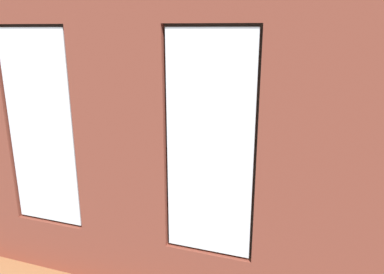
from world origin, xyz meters
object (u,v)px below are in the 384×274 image
(cup_ceramic, at_px, (198,156))
(potted_plant_foreground_right, at_px, (129,118))
(potted_plant_beside_window_right, at_px, (20,191))
(couch_by_window, at_px, (111,222))
(couch_left, at_px, (356,206))
(tv_flatscreen, at_px, (48,136))
(potted_plant_mid_room_small, at_px, (253,158))
(coffee_table, at_px, (198,162))
(papasan_chair, at_px, (198,136))
(remote_gray, at_px, (177,158))
(potted_plant_by_left_couch, at_px, (328,164))
(media_console, at_px, (51,168))
(potted_plant_corner_near_left, at_px, (357,131))
(potted_plant_near_tv, at_px, (34,173))
(table_plant_small, at_px, (219,151))
(candle_jar, at_px, (201,159))
(potted_plant_between_couches, at_px, (212,226))

(cup_ceramic, relative_size, potted_plant_foreground_right, 0.09)
(cup_ceramic, height_order, potted_plant_beside_window_right, potted_plant_beside_window_right)
(couch_by_window, relative_size, cup_ceramic, 17.50)
(couch_left, relative_size, cup_ceramic, 17.47)
(tv_flatscreen, xyz_separation_m, potted_plant_mid_room_small, (-3.66, -1.43, -0.49))
(coffee_table, xyz_separation_m, cup_ceramic, (0.00, -0.00, 0.11))
(papasan_chair, relative_size, potted_plant_mid_room_small, 2.09)
(remote_gray, distance_m, potted_plant_beside_window_right, 2.83)
(potted_plant_by_left_couch, xyz_separation_m, potted_plant_mid_room_small, (1.37, -0.10, -0.07))
(media_console, xyz_separation_m, potted_plant_corner_near_left, (-5.57, -2.70, 0.54))
(couch_by_window, height_order, potted_plant_beside_window_right, potted_plant_beside_window_right)
(papasan_chair, bearing_deg, potted_plant_corner_near_left, -173.83)
(potted_plant_mid_room_small, bearing_deg, potted_plant_near_tv, 38.83)
(potted_plant_mid_room_small, height_order, potted_plant_beside_window_right, potted_plant_beside_window_right)
(potted_plant_beside_window_right, bearing_deg, potted_plant_by_left_couch, -143.18)
(tv_flatscreen, bearing_deg, papasan_chair, -133.55)
(cup_ceramic, distance_m, papasan_chair, 1.57)
(tv_flatscreen, distance_m, papasan_chair, 3.24)
(couch_by_window, height_order, coffee_table, couch_by_window)
(table_plant_small, distance_m, media_console, 3.25)
(couch_left, xyz_separation_m, potted_plant_beside_window_right, (4.50, 1.70, 0.30))
(couch_left, height_order, table_plant_small, couch_left)
(candle_jar, bearing_deg, coffee_table, -52.07)
(potted_plant_foreground_right, bearing_deg, couch_by_window, 115.12)
(couch_left, distance_m, tv_flatscreen, 5.46)
(papasan_chair, bearing_deg, potted_plant_beside_window_right, 72.42)
(papasan_chair, height_order, potted_plant_near_tv, potted_plant_near_tv)
(candle_jar, height_order, table_plant_small, table_plant_small)
(tv_flatscreen, height_order, potted_plant_between_couches, tv_flatscreen)
(couch_by_window, xyz_separation_m, potted_plant_between_couches, (-1.39, -0.04, 0.18))
(couch_by_window, relative_size, tv_flatscreen, 1.63)
(couch_left, distance_m, potted_plant_corner_near_left, 2.77)
(couch_left, bearing_deg, potted_plant_mid_room_small, -132.98)
(potted_plant_corner_near_left, xyz_separation_m, potted_plant_near_tv, (5.01, 3.75, -0.17))
(potted_plant_by_left_couch, height_order, potted_plant_between_couches, potted_plant_between_couches)
(remote_gray, height_order, potted_plant_mid_room_small, potted_plant_mid_room_small)
(potted_plant_corner_near_left, height_order, potted_plant_beside_window_right, potted_plant_corner_near_left)
(cup_ceramic, xyz_separation_m, potted_plant_corner_near_left, (-2.86, -1.85, 0.27))
(candle_jar, xyz_separation_m, potted_plant_mid_room_small, (-0.84, -0.72, -0.11))
(remote_gray, relative_size, potted_plant_between_couches, 0.14)
(cup_ceramic, bearing_deg, remote_gray, 17.79)
(table_plant_small, bearing_deg, papasan_chair, -57.19)
(remote_gray, xyz_separation_m, potted_plant_by_left_couch, (-2.71, -0.62, -0.01))
(couch_by_window, height_order, tv_flatscreen, tv_flatscreen)
(media_console, distance_m, tv_flatscreen, 0.64)
(remote_gray, relative_size, tv_flatscreen, 0.15)
(couch_by_window, distance_m, candle_jar, 2.41)
(couch_left, xyz_separation_m, potted_plant_between_couches, (1.74, 1.55, 0.18))
(coffee_table, distance_m, media_console, 2.85)
(tv_flatscreen, bearing_deg, potted_plant_foreground_right, -96.29)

